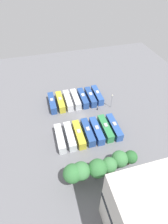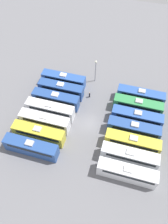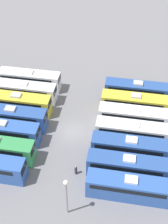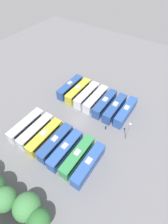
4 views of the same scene
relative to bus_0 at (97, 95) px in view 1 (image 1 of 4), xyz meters
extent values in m
plane|color=slate|center=(9.95, 9.62, -1.80)|extent=(120.64, 120.64, 0.00)
cube|color=#2D56A8|center=(0.00, -0.03, -0.16)|extent=(2.41, 11.06, 3.28)
cube|color=black|center=(0.00, 0.24, 0.77)|extent=(2.45, 9.40, 0.72)
cube|color=black|center=(0.00, -5.55, 0.75)|extent=(2.12, 0.08, 1.15)
cube|color=silver|center=(0.00, -0.03, 1.65)|extent=(1.20, 1.60, 0.35)
cube|color=#284C93|center=(3.25, 0.40, -0.16)|extent=(2.41, 11.06, 3.28)
cube|color=black|center=(3.25, 0.68, 0.77)|extent=(2.45, 9.40, 0.72)
cube|color=black|center=(3.25, -5.12, 0.75)|extent=(2.12, 0.08, 1.15)
cube|color=white|center=(3.25, 0.40, 1.65)|extent=(1.20, 1.60, 0.35)
cube|color=#284C93|center=(6.63, 0.31, -0.16)|extent=(2.41, 11.06, 3.28)
cube|color=black|center=(6.63, 0.59, 0.77)|extent=(2.45, 9.40, 0.72)
cube|color=black|center=(6.63, -5.20, 0.75)|extent=(2.12, 0.08, 1.15)
cube|color=white|center=(6.63, 0.31, 1.65)|extent=(1.20, 1.60, 0.35)
cube|color=silver|center=(9.85, 0.14, -0.16)|extent=(2.41, 11.06, 3.28)
cube|color=black|center=(9.85, 0.41, 0.77)|extent=(2.45, 9.40, 0.72)
cube|color=black|center=(9.85, -5.38, 0.75)|extent=(2.12, 0.08, 1.15)
cube|color=white|center=(9.85, 0.14, 1.65)|extent=(1.20, 1.60, 0.35)
cube|color=white|center=(13.16, 0.13, -0.16)|extent=(2.41, 11.06, 3.28)
cube|color=black|center=(13.16, 0.41, 0.77)|extent=(2.45, 9.40, 0.72)
cube|color=black|center=(13.16, -5.39, 0.75)|extent=(2.12, 0.08, 1.15)
cube|color=white|center=(13.16, 0.13, 1.65)|extent=(1.20, 1.60, 0.35)
cube|color=gold|center=(16.43, 0.12, -0.16)|extent=(2.41, 11.06, 3.28)
cube|color=black|center=(16.43, 0.40, 0.77)|extent=(2.45, 9.40, 0.72)
cube|color=black|center=(16.43, -5.40, 0.75)|extent=(2.12, 0.08, 1.15)
cube|color=#B2B2B7|center=(16.43, 0.12, 1.65)|extent=(1.20, 1.60, 0.35)
cube|color=#284C93|center=(19.86, -0.05, -0.16)|extent=(2.41, 11.06, 3.28)
cube|color=black|center=(19.86, 0.23, 0.77)|extent=(2.45, 9.40, 0.72)
cube|color=black|center=(19.86, -5.57, 0.75)|extent=(2.12, 0.08, 1.15)
cube|color=#B2B2B7|center=(19.86, -0.05, 1.65)|extent=(1.20, 1.60, 0.35)
cube|color=#2D56A8|center=(0.12, 19.36, -0.16)|extent=(2.41, 11.06, 3.28)
cube|color=black|center=(0.12, 19.63, 0.77)|extent=(2.45, 9.40, 0.72)
cube|color=black|center=(0.12, 13.84, 0.75)|extent=(2.12, 0.08, 1.15)
cube|color=#B2B2B7|center=(0.12, 19.36, 1.65)|extent=(1.20, 1.60, 0.35)
cube|color=#338C4C|center=(3.36, 19.08, -0.16)|extent=(2.41, 11.06, 3.28)
cube|color=black|center=(3.36, 19.36, 0.77)|extent=(2.45, 9.40, 0.72)
cube|color=black|center=(3.36, 13.56, 0.75)|extent=(2.12, 0.08, 1.15)
cube|color=#B2B2B7|center=(3.36, 19.08, 1.65)|extent=(1.20, 1.60, 0.35)
cube|color=#2D56A8|center=(6.74, 19.32, -0.16)|extent=(2.41, 11.06, 3.28)
cube|color=black|center=(6.74, 19.59, 0.77)|extent=(2.45, 9.40, 0.72)
cube|color=black|center=(6.74, 13.80, 0.75)|extent=(2.12, 0.08, 1.15)
cube|color=#B2B2B7|center=(6.74, 19.32, 1.65)|extent=(1.20, 1.60, 0.35)
cube|color=#284C93|center=(9.97, 19.08, -0.16)|extent=(2.41, 11.06, 3.28)
cube|color=black|center=(9.97, 19.35, 0.77)|extent=(2.45, 9.40, 0.72)
cube|color=black|center=(9.97, 13.56, 0.75)|extent=(2.12, 0.08, 1.15)
cube|color=#B2B2B7|center=(9.97, 19.08, 1.65)|extent=(1.20, 1.60, 0.35)
cube|color=gold|center=(13.28, 19.27, -0.16)|extent=(2.41, 11.06, 3.28)
cube|color=black|center=(13.28, 19.54, 0.77)|extent=(2.45, 9.40, 0.72)
cube|color=black|center=(13.28, 13.75, 0.75)|extent=(2.12, 0.08, 1.15)
cube|color=#B2B2B7|center=(13.28, 19.27, 1.65)|extent=(1.20, 1.60, 0.35)
cube|color=silver|center=(16.46, 19.15, -0.16)|extent=(2.41, 11.06, 3.28)
cube|color=black|center=(16.46, 19.43, 0.77)|extent=(2.45, 9.40, 0.72)
cube|color=black|center=(16.46, 13.63, 0.75)|extent=(2.12, 0.08, 1.15)
cube|color=white|center=(16.46, 19.15, 1.65)|extent=(1.20, 1.60, 0.35)
cube|color=silver|center=(19.90, 19.22, -0.16)|extent=(2.41, 11.06, 3.28)
cube|color=black|center=(19.90, 19.49, 0.77)|extent=(2.45, 9.40, 0.72)
cube|color=black|center=(19.90, 13.70, 0.75)|extent=(2.12, 0.08, 1.15)
cube|color=white|center=(19.90, 19.22, 1.65)|extent=(1.20, 1.60, 0.35)
cylinder|color=#333338|center=(2.28, 7.37, -1.10)|extent=(0.36, 0.36, 1.39)
sphere|color=tan|center=(2.28, 7.37, -0.29)|extent=(0.24, 0.24, 0.24)
cylinder|color=gray|center=(-3.65, 7.29, 1.24)|extent=(0.20, 0.20, 6.08)
sphere|color=#EAE5C6|center=(-3.65, 7.29, 4.47)|extent=(0.60, 0.60, 0.60)
cylinder|color=brown|center=(1.03, 33.60, -0.45)|extent=(0.54, 0.54, 2.70)
sphere|color=#2D6B33|center=(1.03, 33.60, 2.29)|extent=(3.97, 3.97, 3.97)
cylinder|color=brown|center=(4.39, 33.23, -0.72)|extent=(0.41, 0.41, 2.16)
sphere|color=#428447|center=(4.39, 33.23, 2.13)|extent=(5.03, 5.03, 5.03)
cylinder|color=brown|center=(8.32, 34.65, -0.17)|extent=(0.57, 0.57, 3.26)
sphere|color=#428447|center=(8.32, 34.65, 3.01)|extent=(4.44, 4.44, 4.44)
cylinder|color=brown|center=(11.89, 34.90, -0.21)|extent=(0.52, 0.52, 3.17)
sphere|color=#387A3D|center=(11.89, 34.90, 3.25)|extent=(5.35, 5.35, 5.35)
cylinder|color=brown|center=(16.47, 34.47, -0.14)|extent=(0.55, 0.55, 3.32)
sphere|color=#428447|center=(16.47, 34.47, 3.33)|extent=(5.17, 5.17, 5.17)
cylinder|color=brown|center=(18.87, 34.62, -0.06)|extent=(0.51, 0.51, 3.48)
sphere|color=#387A3D|center=(18.87, 34.62, 3.51)|extent=(5.24, 5.24, 5.24)
cube|color=beige|center=(6.68, 49.20, 7.81)|extent=(14.99, 11.48, 19.21)
cube|color=black|center=(6.68, 49.20, 8.77)|extent=(15.05, 11.54, 1.80)
camera|label=1|loc=(21.91, 57.02, 47.50)|focal=28.00mm
camera|label=2|loc=(37.05, 15.81, 38.86)|focal=35.00mm
camera|label=3|loc=(-23.21, 1.87, 33.54)|focal=50.00mm
camera|label=4|loc=(-8.94, 34.76, 36.53)|focal=28.00mm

